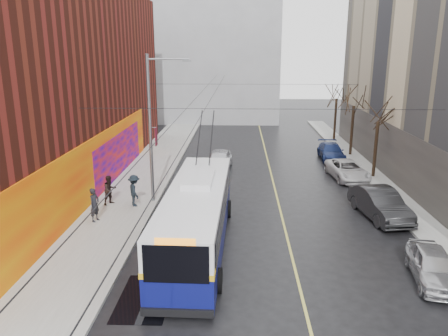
% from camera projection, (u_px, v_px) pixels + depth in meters
% --- Properties ---
extents(ground, '(140.00, 140.00, 0.00)m').
position_uv_depth(ground, '(262.00, 289.00, 17.34)').
color(ground, black).
rests_on(ground, ground).
extents(sidewalk_left, '(4.00, 60.00, 0.15)m').
position_uv_depth(sidewalk_left, '(134.00, 191.00, 29.17)').
color(sidewalk_left, gray).
rests_on(sidewalk_left, ground).
extents(sidewalk_right, '(2.00, 60.00, 0.15)m').
position_uv_depth(sidewalk_right, '(391.00, 194.00, 28.59)').
color(sidewalk_right, gray).
rests_on(sidewalk_right, ground).
extents(lane_line, '(0.12, 50.00, 0.01)m').
position_uv_depth(lane_line, '(274.00, 185.00, 30.80)').
color(lane_line, '#BFB74C').
rests_on(lane_line, ground).
extents(building_left, '(12.11, 36.00, 14.00)m').
position_uv_depth(building_left, '(18.00, 84.00, 29.56)').
color(building_left, '#521A10').
rests_on(building_left, ground).
extents(building_far, '(20.50, 12.10, 18.00)m').
position_uv_depth(building_far, '(203.00, 51.00, 58.58)').
color(building_far, gray).
rests_on(building_far, ground).
extents(streetlight_pole, '(2.65, 0.60, 9.00)m').
position_uv_depth(streetlight_pole, '(153.00, 126.00, 25.93)').
color(streetlight_pole, slate).
rests_on(streetlight_pole, ground).
extents(catenary_wires, '(18.00, 60.00, 0.22)m').
position_uv_depth(catenary_wires, '(217.00, 94.00, 30.04)').
color(catenary_wires, black).
extents(tree_near, '(3.20, 3.20, 6.40)m').
position_uv_depth(tree_near, '(379.00, 111.00, 31.17)').
color(tree_near, black).
rests_on(tree_near, ground).
extents(tree_mid, '(3.20, 3.20, 6.68)m').
position_uv_depth(tree_mid, '(354.00, 97.00, 37.84)').
color(tree_mid, black).
rests_on(tree_mid, ground).
extents(tree_far, '(3.20, 3.20, 6.57)m').
position_uv_depth(tree_far, '(337.00, 91.00, 44.63)').
color(tree_far, black).
rests_on(tree_far, ground).
extents(puddle, '(1.94, 3.43, 0.01)m').
position_uv_depth(puddle, '(145.00, 298.00, 16.73)').
color(puddle, black).
rests_on(puddle, ground).
extents(pigeons_flying, '(4.92, 3.22, 1.97)m').
position_uv_depth(pigeons_flying, '(202.00, 77.00, 25.84)').
color(pigeons_flying, slate).
extents(trolleybus, '(3.08, 12.30, 5.79)m').
position_uv_depth(trolleybus, '(197.00, 216.00, 20.68)').
color(trolleybus, '#0B0E53').
rests_on(trolleybus, ground).
extents(parked_car_a, '(2.20, 4.23, 1.37)m').
position_uv_depth(parked_car_a, '(433.00, 266.00, 17.83)').
color(parked_car_a, '#B3B4B8').
rests_on(parked_car_a, ground).
extents(parked_car_b, '(2.55, 5.28, 1.67)m').
position_uv_depth(parked_car_b, '(380.00, 204.00, 24.58)').
color(parked_car_b, '#252527').
rests_on(parked_car_b, ground).
extents(parked_car_c, '(2.76, 5.08, 1.35)m').
position_uv_depth(parked_car_c, '(347.00, 170.00, 32.08)').
color(parked_car_c, '#BDBCBF').
rests_on(parked_car_c, ground).
extents(parked_car_d, '(2.06, 4.81, 1.38)m').
position_uv_depth(parked_car_d, '(331.00, 152.00, 37.76)').
color(parked_car_d, navy).
rests_on(parked_car_d, ground).
extents(following_car, '(2.10, 4.67, 1.56)m').
position_uv_depth(following_car, '(219.00, 160.00, 34.55)').
color(following_car, silver).
rests_on(following_car, ground).
extents(pedestrian_a, '(0.65, 0.79, 1.86)m').
position_uv_depth(pedestrian_a, '(95.00, 205.00, 23.67)').
color(pedestrian_a, black).
rests_on(pedestrian_a, sidewalk_left).
extents(pedestrian_b, '(1.07, 1.10, 1.78)m').
position_uv_depth(pedestrian_b, '(110.00, 190.00, 26.30)').
color(pedestrian_b, black).
rests_on(pedestrian_b, sidewalk_left).
extents(pedestrian_c, '(1.18, 1.42, 1.91)m').
position_uv_depth(pedestrian_c, '(134.00, 191.00, 25.99)').
color(pedestrian_c, black).
rests_on(pedestrian_c, sidewalk_left).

